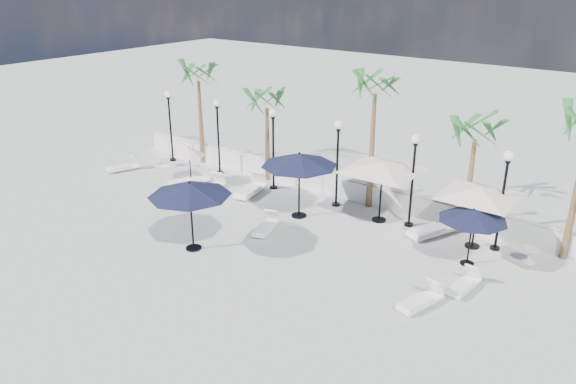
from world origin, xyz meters
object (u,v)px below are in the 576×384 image
Objects in this scene: parasol_navy_mid at (299,160)px; parasol_cream_sq_b at (480,187)px; lounger_1 at (123,167)px; lounger_2 at (190,180)px; lounger_6 at (421,300)px; lounger_7 at (464,284)px; lounger_0 at (212,188)px; lounger_5 at (432,229)px; parasol_navy_right at (473,215)px; parasol_cream_small at (189,152)px; parasol_navy_left at (190,190)px; parasol_cream_sq_a at (383,161)px; lounger_4 at (251,189)px; lounger_3 at (266,226)px.

parasol_cream_sq_b is (6.88, 1.63, -0.08)m from parasol_navy_mid.
lounger_1 is 0.84× the size of lounger_2.
lounger_6 is (13.41, -3.12, -0.04)m from lounger_2.
lounger_1 reaches higher than lounger_7.
parasol_cream_sq_b reaches higher than lounger_1.
lounger_5 is (10.09, 1.88, 0.03)m from lounger_0.
parasol_navy_right reaches higher than parasol_cream_small.
parasol_navy_left is 7.03m from parasol_cream_small.
parasol_cream_small is (-1.66, 0.25, 1.37)m from lounger_0.
lounger_5 is at bearing 17.49° from parasol_navy_mid.
parasol_cream_sq_b is at bearing 0.00° from parasol_cream_sq_a.
parasol_navy_mid is at bearing -17.17° from lounger_0.
lounger_5 is 0.93× the size of parasol_navy_right.
parasol_navy_left reaches higher than lounger_2.
lounger_4 is at bearing 177.31° from parasol_navy_right.
parasol_navy_right is at bearing -0.79° from lounger_3.
lounger_6 is at bearing -25.05° from parasol_navy_mid.
lounger_0 is at bearing 14.69° from lounger_2.
parasol_navy_left is at bearing -154.53° from lounger_6.
lounger_2 reaches higher than lounger_3.
parasol_cream_small is at bearing -179.25° from parasol_navy_right.
lounger_3 is 0.80× the size of lounger_5.
lounger_0 reaches higher than lounger_3.
lounger_5 is (8.51, 0.96, 0.00)m from lounger_4.
lounger_4 is at bearing 174.19° from lounger_6.
lounger_0 is at bearing -177.38° from parasol_navy_mid.
lounger_1 is 17.86m from parasol_cream_sq_b.
lounger_3 reaches higher than lounger_1.
lounger_5 is 4.05m from lounger_7.
lounger_7 is 0.88× the size of parasol_cream_small.
parasol_navy_right reaches higher than lounger_7.
parasol_navy_left is at bearing -142.30° from parasol_cream_sq_b.
parasol_cream_sq_b is at bearing 37.70° from parasol_navy_left.
parasol_cream_sq_a reaches higher than parasol_cream_sq_b.
lounger_6 is at bearing -50.35° from parasol_cream_sq_a.
lounger_3 is 7.32m from lounger_6.
parasol_cream_sq_a reaches higher than lounger_2.
parasol_cream_small is (-13.37, -1.61, -0.81)m from parasol_cream_sq_b.
parasol_navy_mid is at bearing 66.80° from lounger_3.
lounger_6 is at bearing -34.24° from lounger_0.
lounger_1 is 0.31× the size of parasol_cream_sq_a.
lounger_1 is 1.06× the size of lounger_7.
parasol_navy_mid reaches higher than lounger_7.
parasol_cream_small is at bearing -178.40° from lounger_6.
lounger_6 is 0.75× the size of parasol_navy_right.
lounger_2 is at bearing -63.33° from parasol_cream_small.
parasol_navy_left is at bearing -43.41° from parasol_cream_small.
lounger_1 is 0.58× the size of parasol_navy_left.
parasol_cream_sq_b is (-0.12, 4.90, 2.21)m from lounger_6.
parasol_navy_left is (3.42, -4.56, 2.14)m from lounger_0.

